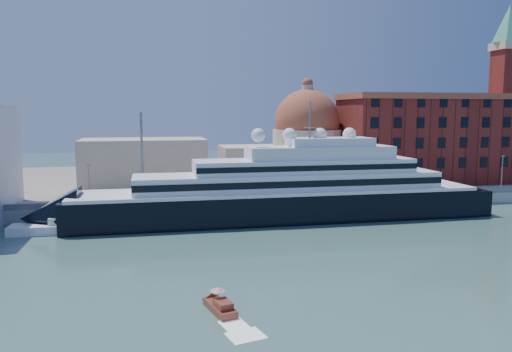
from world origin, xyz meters
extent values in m
plane|color=#345A51|center=(0.00, 0.00, 0.00)|extent=(400.00, 400.00, 0.00)
cube|color=gray|center=(0.00, 34.00, 1.25)|extent=(180.00, 10.00, 2.50)
cube|color=slate|center=(0.00, 75.00, 1.00)|extent=(260.00, 72.00, 2.00)
cube|color=slate|center=(0.00, 29.50, 3.10)|extent=(180.00, 0.10, 1.20)
cube|color=black|center=(5.41, 23.00, 2.21)|extent=(78.23, 12.03, 6.52)
cone|color=black|center=(-35.71, 23.00, 2.21)|extent=(10.03, 12.03, 12.03)
cube|color=black|center=(44.52, 23.00, 2.01)|extent=(6.02, 11.03, 6.02)
cube|color=white|center=(5.41, 23.00, 5.72)|extent=(76.22, 12.24, 0.60)
cube|color=white|center=(7.42, 23.00, 7.52)|extent=(58.17, 10.03, 3.01)
cube|color=black|center=(7.42, 17.99, 7.52)|extent=(58.17, 0.15, 1.20)
cube|color=white|center=(10.43, 23.00, 10.33)|extent=(42.12, 9.03, 2.61)
cube|color=white|center=(13.43, 23.00, 12.84)|extent=(28.08, 8.02, 2.41)
cube|color=white|center=(15.44, 23.00, 14.84)|extent=(16.05, 7.02, 1.60)
cylinder|color=slate|center=(11.43, 23.00, 19.05)|extent=(0.30, 0.30, 7.02)
sphere|color=white|center=(1.40, 23.00, 16.25)|extent=(2.61, 2.61, 2.61)
sphere|color=white|center=(7.42, 23.00, 16.25)|extent=(2.61, 2.61, 2.61)
sphere|color=white|center=(13.43, 23.00, 16.25)|extent=(2.61, 2.61, 2.61)
sphere|color=white|center=(19.45, 23.00, 16.25)|extent=(2.61, 2.61, 2.61)
cube|color=white|center=(-35.44, 20.71, 0.65)|extent=(13.23, 4.76, 1.75)
cube|color=white|center=(-33.26, 20.64, 2.07)|extent=(4.45, 2.86, 1.31)
cube|color=maroon|center=(-11.62, -18.75, 0.32)|extent=(3.11, 5.72, 0.91)
cube|color=maroon|center=(-11.39, -19.63, 1.09)|extent=(1.97, 2.56, 0.72)
cylinder|color=slate|center=(-11.73, -18.32, 1.45)|extent=(0.05, 0.05, 1.45)
cone|color=red|center=(-11.73, -18.32, 2.27)|extent=(1.63, 1.63, 0.36)
cube|color=maroon|center=(52.00, 52.00, 13.00)|extent=(42.00, 18.00, 22.00)
cube|color=brown|center=(52.00, 52.00, 24.50)|extent=(43.00, 19.00, 1.50)
cube|color=maroon|center=(76.00, 52.00, 19.50)|extent=(6.00, 6.00, 35.00)
cube|color=beige|center=(76.00, 52.00, 38.00)|extent=(7.00, 7.00, 2.00)
cone|color=#439477|center=(76.00, 52.00, 44.00)|extent=(8.40, 8.40, 10.00)
cylinder|color=beige|center=(22.00, 58.00, 9.00)|extent=(18.00, 18.00, 14.00)
sphere|color=brown|center=(22.00, 58.00, 18.00)|extent=(17.00, 17.00, 17.00)
cylinder|color=beige|center=(22.00, 58.00, 26.00)|extent=(3.00, 3.00, 3.00)
cube|color=beige|center=(8.00, 56.00, 7.00)|extent=(18.00, 14.00, 10.00)
cube|color=beige|center=(-20.00, 58.00, 8.00)|extent=(30.00, 16.00, 12.00)
cylinder|color=slate|center=(-30.00, 31.00, 6.50)|extent=(0.24, 0.24, 8.00)
cube|color=slate|center=(-30.00, 31.00, 10.60)|extent=(0.80, 0.30, 0.25)
cylinder|color=slate|center=(0.00, 31.00, 6.50)|extent=(0.24, 0.24, 8.00)
cube|color=slate|center=(0.00, 31.00, 10.60)|extent=(0.80, 0.30, 0.25)
cylinder|color=slate|center=(30.00, 31.00, 6.50)|extent=(0.24, 0.24, 8.00)
cube|color=slate|center=(30.00, 31.00, 10.60)|extent=(0.80, 0.30, 0.25)
cylinder|color=slate|center=(60.00, 31.00, 6.50)|extent=(0.24, 0.24, 8.00)
cube|color=slate|center=(60.00, 31.00, 10.60)|extent=(0.80, 0.30, 0.25)
cylinder|color=slate|center=(-20.00, 33.00, 11.50)|extent=(0.50, 0.50, 18.00)
camera|label=1|loc=(-18.08, -67.89, 20.47)|focal=35.00mm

